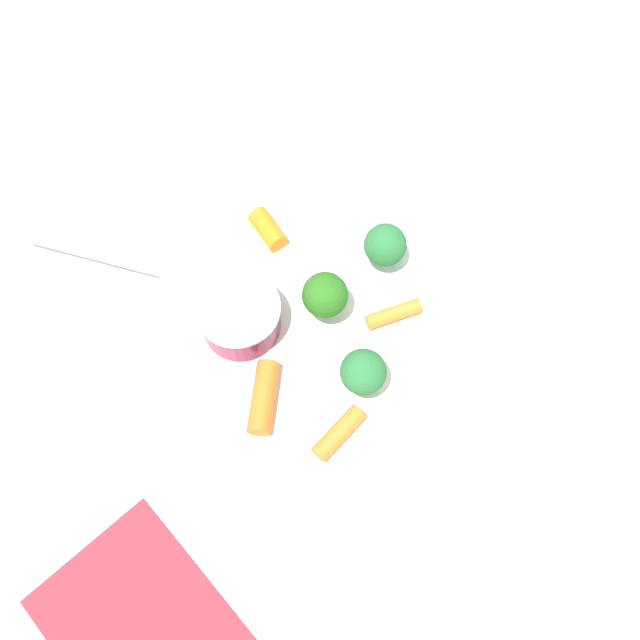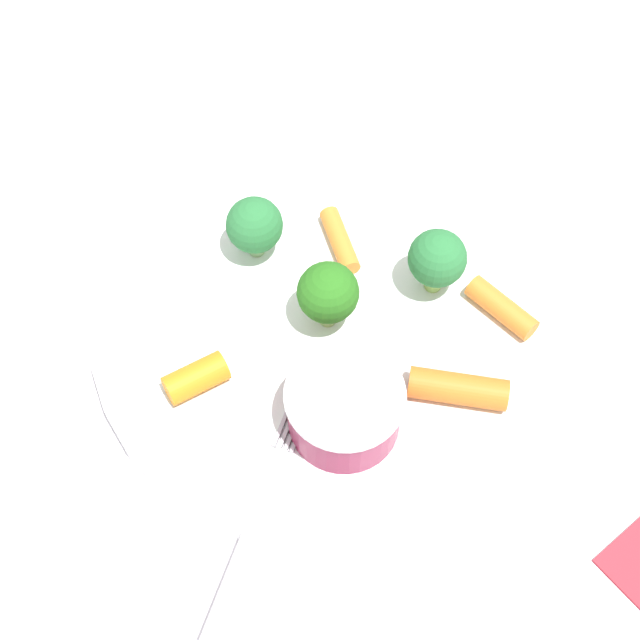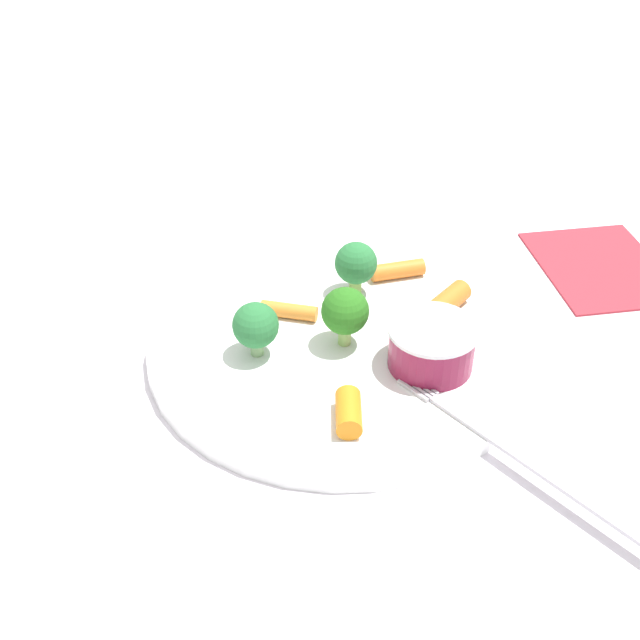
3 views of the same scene
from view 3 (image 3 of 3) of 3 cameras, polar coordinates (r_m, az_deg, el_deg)
ground_plane at (r=0.61m, az=1.42°, el=-2.03°), size 2.40×2.40×0.00m
plate at (r=0.61m, az=1.43°, el=-1.58°), size 0.29×0.29×0.01m
sauce_cup at (r=0.57m, az=7.98°, el=-1.87°), size 0.06×0.06×0.03m
broccoli_floret_0 at (r=0.58m, az=1.52°, el=0.54°), size 0.04×0.04×0.05m
broccoli_floret_1 at (r=0.57m, az=-4.55°, el=-0.58°), size 0.03×0.03×0.04m
broccoli_floret_2 at (r=0.63m, az=2.59°, el=4.03°), size 0.03×0.03×0.05m
carrot_stick_0 at (r=0.53m, az=2.06°, el=-6.62°), size 0.04×0.03×0.02m
carrot_stick_1 at (r=0.62m, az=-2.23°, el=0.67°), size 0.03×0.04×0.01m
carrot_stick_2 at (r=0.63m, az=8.91°, el=1.00°), size 0.04×0.06×0.02m
carrot_stick_3 at (r=0.67m, az=5.57°, el=3.58°), size 0.02×0.05×0.01m
fork at (r=0.53m, az=13.57°, el=-9.17°), size 0.19×0.08×0.00m
napkin at (r=0.74m, az=19.49°, el=3.66°), size 0.15×0.13×0.00m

